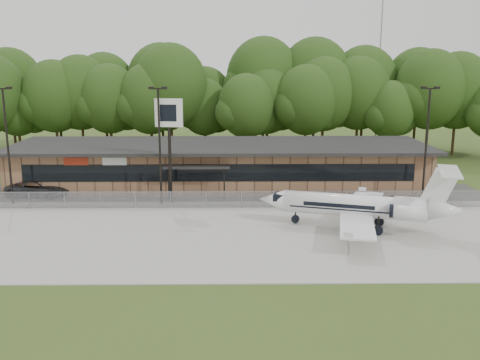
{
  "coord_description": "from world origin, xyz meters",
  "views": [
    {
      "loc": [
        1.36,
        -28.99,
        12.22
      ],
      "look_at": [
        1.85,
        12.0,
        3.16
      ],
      "focal_mm": 40.0,
      "sensor_mm": 36.0,
      "label": 1
    }
  ],
  "objects_px": {
    "business_jet": "(361,207)",
    "pole_sign": "(169,124)",
    "terminal": "(220,164)",
    "suv": "(39,188)"
  },
  "relations": [
    {
      "from": "business_jet",
      "to": "pole_sign",
      "type": "bearing_deg",
      "value": 169.4
    },
    {
      "from": "terminal",
      "to": "suv",
      "type": "relative_size",
      "value": 7.05
    },
    {
      "from": "business_jet",
      "to": "suv",
      "type": "height_order",
      "value": "business_jet"
    },
    {
      "from": "business_jet",
      "to": "pole_sign",
      "type": "relative_size",
      "value": 1.59
    },
    {
      "from": "terminal",
      "to": "suv",
      "type": "distance_m",
      "value": 17.37
    },
    {
      "from": "pole_sign",
      "to": "terminal",
      "type": "bearing_deg",
      "value": 67.59
    },
    {
      "from": "suv",
      "to": "pole_sign",
      "type": "height_order",
      "value": "pole_sign"
    },
    {
      "from": "terminal",
      "to": "pole_sign",
      "type": "relative_size",
      "value": 4.46
    },
    {
      "from": "terminal",
      "to": "business_jet",
      "type": "bearing_deg",
      "value": -54.34
    },
    {
      "from": "pole_sign",
      "to": "business_jet",
      "type": "bearing_deg",
      "value": -19.79
    }
  ]
}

